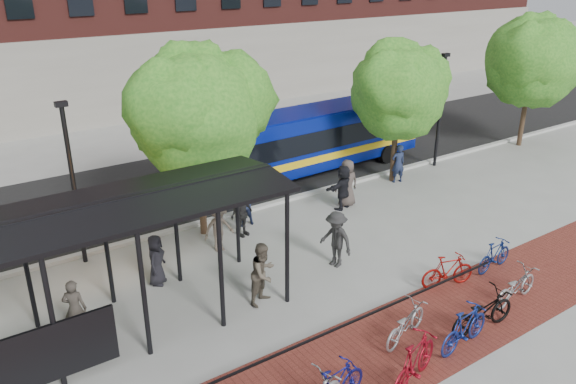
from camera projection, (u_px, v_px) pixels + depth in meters
ground at (330, 247)px, 18.61m from camera, size 160.00×160.00×0.00m
asphalt_street at (218, 176)px, 24.72m from camera, size 160.00×8.00×0.01m
curb at (266, 205)px, 21.65m from camera, size 160.00×0.25×0.12m
brick_strip at (393, 347)px, 13.75m from camera, size 24.00×3.00×0.01m
bike_rack_rail at (329, 347)px, 13.76m from camera, size 12.00×0.05×0.95m
bus_shelter at (69, 233)px, 12.86m from camera, size 10.60×3.07×3.60m
tree_b at (198, 107)px, 17.96m from camera, size 5.15×4.20×6.47m
tree_c at (400, 87)px, 22.81m from camera, size 4.66×3.80×5.92m
tree_d at (533, 57)px, 27.36m from camera, size 5.39×4.40×6.55m
lamp_post_left at (73, 180)px, 16.67m from camera, size 0.35×0.20×5.12m
lamp_post_right at (440, 107)px, 25.02m from camera, size 0.35×0.20×5.12m
bus at (316, 136)px, 24.77m from camera, size 10.67×2.79×2.86m
bike_5 at (414, 362)px, 12.32m from camera, size 2.12×1.18×1.23m
bike_6 at (405, 323)px, 13.88m from camera, size 1.90×1.10×0.95m
bike_7 at (465, 328)px, 13.56m from camera, size 1.90×0.72×1.11m
bike_8 at (482, 312)px, 14.20m from camera, size 2.13×0.88×1.09m
bike_9 at (448, 271)px, 16.18m from camera, size 1.75×0.94×1.01m
bike_10 at (516, 286)px, 15.42m from camera, size 1.93×0.81×0.99m
bike_11 at (494, 255)px, 17.06m from camera, size 1.66×0.58×0.98m
pedestrian_0 at (156, 260)px, 16.21m from camera, size 0.88×0.89×1.55m
pedestrian_1 at (75, 309)px, 13.88m from camera, size 0.70×0.64×1.61m
pedestrian_2 at (242, 203)px, 19.85m from camera, size 0.84×0.66×1.70m
pedestrian_3 at (219, 228)px, 18.09m from camera, size 1.06×0.63×1.61m
pedestrian_4 at (242, 214)px, 19.09m from camera, size 1.00×0.61×1.60m
pedestrian_5 at (343, 187)px, 21.20m from camera, size 1.69×0.93×1.74m
pedestrian_6 at (347, 183)px, 21.45m from camera, size 1.00×0.75×1.85m
pedestrian_7 at (398, 164)px, 23.80m from camera, size 0.69×0.54×1.66m
pedestrian_8 at (263, 273)px, 15.28m from camera, size 1.07×0.97×1.80m
pedestrian_9 at (336, 239)px, 17.14m from camera, size 0.89×1.28×1.81m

